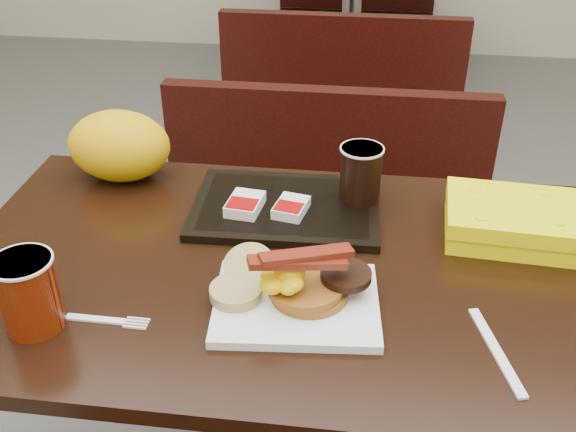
# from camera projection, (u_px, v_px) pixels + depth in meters

# --- Properties ---
(table_near) EXTENTS (1.20, 0.70, 0.75)m
(table_near) POSITION_uv_depth(u_px,v_px,m) (291.00, 412.00, 1.36)
(table_near) COLOR black
(table_near) RESTS_ON floor
(bench_near_n) EXTENTS (1.00, 0.46, 0.72)m
(bench_near_n) POSITION_uv_depth(u_px,v_px,m) (320.00, 231.00, 1.95)
(bench_near_n) COLOR black
(bench_near_n) RESTS_ON floor
(table_far) EXTENTS (1.20, 0.70, 0.75)m
(table_far) POSITION_uv_depth(u_px,v_px,m) (350.00, 34.00, 3.54)
(table_far) COLOR black
(table_far) RESTS_ON floor
(bench_far_s) EXTENTS (1.00, 0.46, 0.72)m
(bench_far_s) POSITION_uv_depth(u_px,v_px,m) (343.00, 84.00, 2.96)
(bench_far_s) COLOR black
(bench_far_s) RESTS_ON floor
(bench_far_n) EXTENTS (1.00, 0.46, 0.72)m
(bench_far_n) POSITION_uv_depth(u_px,v_px,m) (355.00, 3.00, 4.13)
(bench_far_n) COLOR black
(bench_far_n) RESTS_ON floor
(platter) EXTENTS (0.28, 0.22, 0.02)m
(platter) POSITION_uv_depth(u_px,v_px,m) (296.00, 304.00, 1.06)
(platter) COLOR white
(platter) RESTS_ON table_near
(pancake_stack) EXTENTS (0.16, 0.16, 0.03)m
(pancake_stack) POSITION_uv_depth(u_px,v_px,m) (309.00, 288.00, 1.06)
(pancake_stack) COLOR #965419
(pancake_stack) RESTS_ON platter
(sausage_patty) EXTENTS (0.10, 0.10, 0.01)m
(sausage_patty) POSITION_uv_depth(u_px,v_px,m) (346.00, 275.00, 1.05)
(sausage_patty) COLOR black
(sausage_patty) RESTS_ON pancake_stack
(scrambled_eggs) EXTENTS (0.10, 0.09, 0.05)m
(scrambled_eggs) POSITION_uv_depth(u_px,v_px,m) (289.00, 273.00, 1.03)
(scrambled_eggs) COLOR #FFF205
(scrambled_eggs) RESTS_ON pancake_stack
(bacon_strips) EXTENTS (0.17, 0.11, 0.01)m
(bacon_strips) POSITION_uv_depth(u_px,v_px,m) (298.00, 261.00, 1.01)
(bacon_strips) COLOR #471105
(bacon_strips) RESTS_ON scrambled_eggs
(muffin_bottom) EXTENTS (0.10, 0.10, 0.02)m
(muffin_bottom) POSITION_uv_depth(u_px,v_px,m) (236.00, 292.00, 1.05)
(muffin_bottom) COLOR tan
(muffin_bottom) RESTS_ON platter
(muffin_top) EXTENTS (0.10, 0.10, 0.05)m
(muffin_top) POSITION_uv_depth(u_px,v_px,m) (249.00, 266.00, 1.09)
(muffin_top) COLOR tan
(muffin_top) RESTS_ON platter
(coffee_cup_near) EXTENTS (0.10, 0.10, 0.12)m
(coffee_cup_near) POSITION_uv_depth(u_px,v_px,m) (29.00, 294.00, 0.99)
(coffee_cup_near) COLOR #932905
(coffee_cup_near) RESTS_ON table_near
(fork) EXTENTS (0.13, 0.03, 0.00)m
(fork) POSITION_uv_depth(u_px,v_px,m) (96.00, 319.00, 1.03)
(fork) COLOR white
(fork) RESTS_ON table_near
(knife) EXTENTS (0.06, 0.18, 0.00)m
(knife) POSITION_uv_depth(u_px,v_px,m) (496.00, 351.00, 0.97)
(knife) COLOR white
(knife) RESTS_ON table_near
(condiment_syrup) EXTENTS (0.05, 0.05, 0.01)m
(condiment_syrup) POSITION_uv_depth(u_px,v_px,m) (244.00, 266.00, 1.14)
(condiment_syrup) COLOR #C75A08
(condiment_syrup) RESTS_ON table_near
(condiment_ketchup) EXTENTS (0.04, 0.03, 0.01)m
(condiment_ketchup) POSITION_uv_depth(u_px,v_px,m) (289.00, 231.00, 1.24)
(condiment_ketchup) COLOR #8C0504
(condiment_ketchup) RESTS_ON table_near
(tray) EXTENTS (0.37, 0.27, 0.02)m
(tray) POSITION_uv_depth(u_px,v_px,m) (286.00, 208.00, 1.30)
(tray) COLOR black
(tray) RESTS_ON table_near
(hashbrown_sleeve_left) EXTENTS (0.07, 0.09, 0.02)m
(hashbrown_sleeve_left) POSITION_uv_depth(u_px,v_px,m) (245.00, 204.00, 1.28)
(hashbrown_sleeve_left) COLOR silver
(hashbrown_sleeve_left) RESTS_ON tray
(hashbrown_sleeve_right) EXTENTS (0.07, 0.09, 0.02)m
(hashbrown_sleeve_right) POSITION_uv_depth(u_px,v_px,m) (291.00, 207.00, 1.27)
(hashbrown_sleeve_right) COLOR silver
(hashbrown_sleeve_right) RESTS_ON tray
(coffee_cup_far) EXTENTS (0.08, 0.08, 0.11)m
(coffee_cup_far) POSITION_uv_depth(u_px,v_px,m) (361.00, 173.00, 1.29)
(coffee_cup_far) COLOR black
(coffee_cup_far) RESTS_ON tray
(clamshell) EXTENTS (0.25, 0.20, 0.06)m
(clamshell) POSITION_uv_depth(u_px,v_px,m) (512.00, 221.00, 1.22)
(clamshell) COLOR #F6EC04
(clamshell) RESTS_ON table_near
(paper_bag) EXTENTS (0.23, 0.19, 0.15)m
(paper_bag) POSITION_uv_depth(u_px,v_px,m) (119.00, 146.00, 1.39)
(paper_bag) COLOR #D39D07
(paper_bag) RESTS_ON table_near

